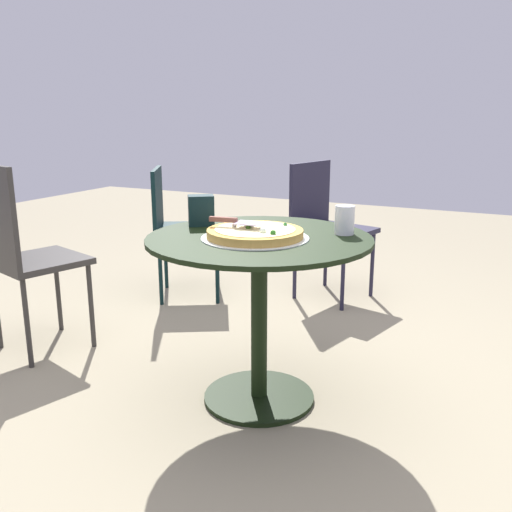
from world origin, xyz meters
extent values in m
plane|color=gray|center=(0.00, 0.00, 0.00)|extent=(10.00, 10.00, 0.00)
cylinder|color=black|center=(0.00, 0.00, 0.67)|extent=(0.86, 0.86, 0.02)
cylinder|color=black|center=(0.00, 0.00, 0.34)|extent=(0.06, 0.06, 0.65)
cylinder|color=black|center=(0.00, 0.00, 0.01)|extent=(0.45, 0.45, 0.02)
cylinder|color=silver|center=(0.00, 0.04, 0.68)|extent=(0.41, 0.41, 0.00)
cylinder|color=gold|center=(0.00, 0.04, 0.70)|extent=(0.36, 0.36, 0.03)
cylinder|color=beige|center=(0.00, 0.04, 0.72)|extent=(0.30, 0.30, 0.00)
sphere|color=silver|center=(-0.06, 0.08, 0.72)|extent=(0.02, 0.02, 0.02)
sphere|color=#F0E6CA|center=(0.02, 0.03, 0.72)|extent=(0.02, 0.02, 0.02)
sphere|color=#296B1F|center=(-0.10, 0.10, 0.72)|extent=(0.02, 0.02, 0.02)
sphere|color=silver|center=(0.09, 0.04, 0.72)|extent=(0.02, 0.02, 0.02)
sphere|color=#396420|center=(0.02, 0.05, 0.72)|extent=(0.02, 0.02, 0.02)
sphere|color=beige|center=(0.04, 0.03, 0.72)|extent=(0.02, 0.02, 0.02)
sphere|color=#2B6D30|center=(-0.08, -0.07, 0.72)|extent=(0.02, 0.02, 0.02)
cube|color=silver|center=(0.02, 0.04, 0.74)|extent=(0.11, 0.09, 0.00)
cube|color=brown|center=(0.13, 0.05, 0.74)|extent=(0.11, 0.03, 0.02)
cylinder|color=silver|center=(-0.28, -0.18, 0.74)|extent=(0.08, 0.08, 0.11)
cube|color=black|center=(0.31, -0.09, 0.74)|extent=(0.13, 0.12, 0.13)
cube|color=#302D2B|center=(1.18, -0.01, 0.44)|extent=(0.48, 0.48, 0.03)
cylinder|color=#302D2B|center=(1.29, -0.21, 0.21)|extent=(0.02, 0.02, 0.43)
cylinder|color=#302D2B|center=(0.97, -0.11, 0.21)|extent=(0.02, 0.02, 0.43)
cylinder|color=#302D2B|center=(1.07, 0.20, 0.21)|extent=(0.02, 0.02, 0.43)
cube|color=#201E32|center=(0.15, -1.38, 0.43)|extent=(0.49, 0.49, 0.03)
cube|color=#201E32|center=(0.33, -1.42, 0.64)|extent=(0.12, 0.40, 0.39)
cylinder|color=#201E32|center=(-0.06, -1.50, 0.21)|extent=(0.02, 0.02, 0.41)
cylinder|color=#201E32|center=(0.02, -1.17, 0.21)|extent=(0.02, 0.02, 0.41)
cylinder|color=#201E32|center=(0.27, -1.59, 0.21)|extent=(0.02, 0.02, 0.41)
cylinder|color=#201E32|center=(0.36, -1.25, 0.21)|extent=(0.02, 0.02, 0.41)
cube|color=black|center=(0.97, -1.02, 0.43)|extent=(0.55, 0.55, 0.03)
cube|color=black|center=(1.14, -0.92, 0.63)|extent=(0.22, 0.36, 0.36)
cylinder|color=black|center=(0.91, -1.25, 0.21)|extent=(0.02, 0.02, 0.41)
cylinder|color=black|center=(0.74, -0.95, 0.21)|extent=(0.02, 0.02, 0.41)
cylinder|color=black|center=(1.21, -1.08, 0.21)|extent=(0.02, 0.02, 0.41)
cylinder|color=black|center=(1.04, -0.78, 0.21)|extent=(0.02, 0.02, 0.41)
camera|label=1|loc=(-0.91, 1.88, 1.14)|focal=39.54mm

